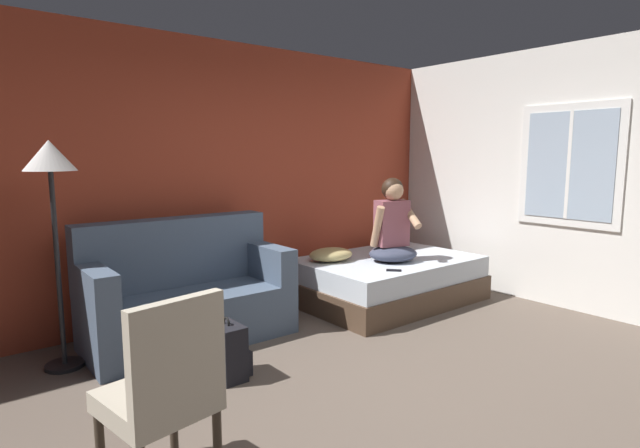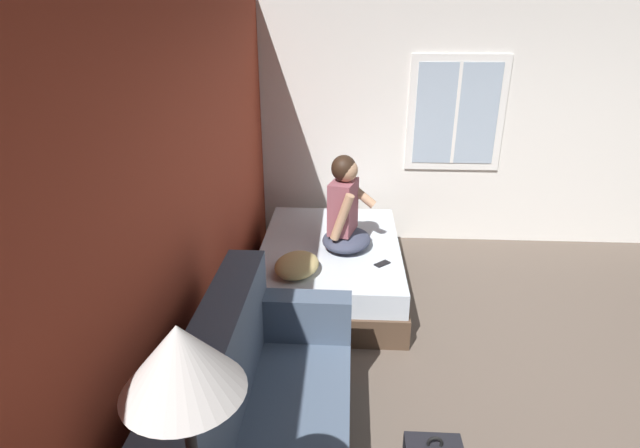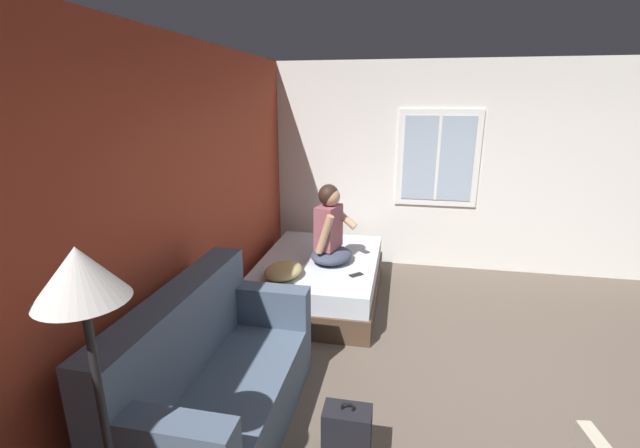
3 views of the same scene
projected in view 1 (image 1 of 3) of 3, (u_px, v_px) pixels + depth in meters
The scene contains 11 objects.
ground_plane at pixel (406, 407), 3.17m from camera, with size 40.00×40.00×0.00m, color brown.
wall_back_accent at pixel (212, 179), 5.01m from camera, with size 10.71×0.16×2.70m, color #993823.
wall_side_with_window at pixel (614, 180), 4.80m from camera, with size 0.19×6.47×2.70m.
bed at pixel (387, 280), 5.46m from camera, with size 1.92×1.33×0.48m.
couch at pixel (186, 295), 4.31m from camera, with size 1.71×0.84×1.04m.
side_chair at pixel (164, 388), 2.29m from camera, with size 0.53×0.53×0.98m.
person_seated at pixel (393, 227), 5.23m from camera, with size 0.62×0.56×0.88m.
backpack at pixel (229, 352), 3.57m from camera, with size 0.23×0.30×0.46m.
throw_pillow at pixel (331, 254), 5.25m from camera, with size 0.48×0.36×0.14m, color tan.
cell_phone at pixel (394, 270), 4.82m from camera, with size 0.07×0.14×0.01m, color black.
floor_lamp at pixel (51, 178), 3.58m from camera, with size 0.36×0.36×1.70m.
Camera 1 is at (-2.29, -1.99, 1.60)m, focal length 28.00 mm.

